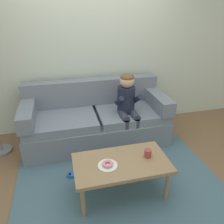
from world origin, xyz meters
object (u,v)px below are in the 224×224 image
object	(u,v)px
donut	(108,164)
toy_controller	(76,175)
coffee_table	(121,165)
mug	(148,153)
couch	(96,120)
person_child	(128,103)

from	to	relation	value
donut	toy_controller	world-z (taller)	donut
coffee_table	mug	bearing A→B (deg)	2.87
couch	person_child	size ratio (longest dim) A/B	1.95
donut	mug	xyz separation A→B (m)	(0.47, 0.05, 0.01)
coffee_table	couch	bearing A→B (deg)	93.33
couch	toy_controller	size ratio (longest dim) A/B	9.53
couch	donut	size ratio (longest dim) A/B	17.94
donut	toy_controller	xyz separation A→B (m)	(-0.33, 0.41, -0.44)
couch	mug	distance (m)	1.24
mug	coffee_table	bearing A→B (deg)	-177.13
coffee_table	person_child	bearing A→B (deg)	69.20
person_child	toy_controller	world-z (taller)	person_child
coffee_table	person_child	xyz separation A→B (m)	(0.37, 0.98, 0.28)
mug	toy_controller	xyz separation A→B (m)	(-0.80, 0.36, -0.45)
coffee_table	donut	size ratio (longest dim) A/B	8.64
donut	mug	size ratio (longest dim) A/B	1.33
couch	mug	size ratio (longest dim) A/B	23.93
mug	toy_controller	size ratio (longest dim) A/B	0.40
donut	toy_controller	distance (m)	0.69
coffee_table	person_child	world-z (taller)	person_child
coffee_table	toy_controller	bearing A→B (deg)	142.24
couch	person_child	bearing A→B (deg)	-24.79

